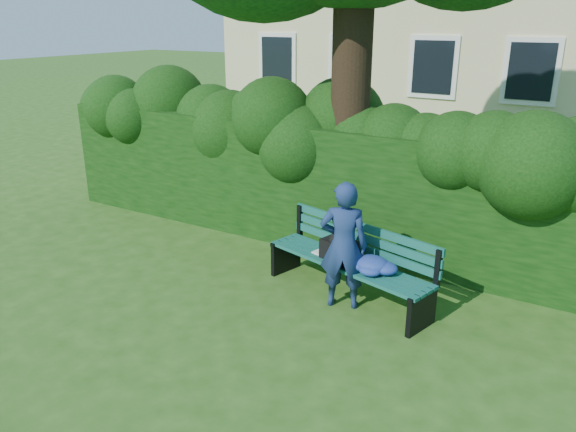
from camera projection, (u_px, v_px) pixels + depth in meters
The scene contains 4 objects.
ground at pixel (262, 305), 6.69m from camera, with size 80.00×80.00×0.00m, color #285016.
hedge at pixel (344, 188), 8.16m from camera, with size 10.00×1.00×1.80m.
park_bench at pixel (354, 260), 6.71m from camera, with size 2.28×1.10×0.89m.
man_reading at pixel (344, 245), 6.45m from camera, with size 0.56×0.37×1.53m, color navy.
Camera 1 is at (3.32, -4.94, 3.25)m, focal length 35.00 mm.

